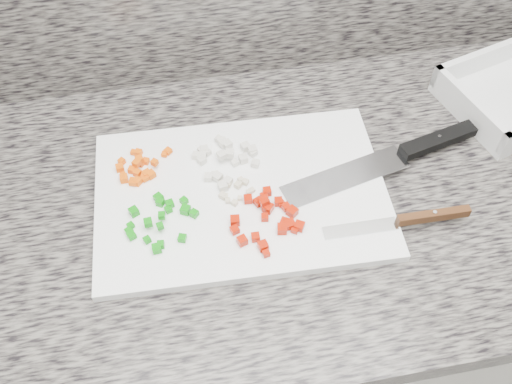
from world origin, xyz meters
TOP-DOWN VIEW (x-y plane):
  - cabinet at (0.00, 1.44)m, footprint 3.92×0.62m
  - countertop at (0.00, 1.44)m, footprint 3.96×0.64m
  - cutting_board at (-0.10, 1.44)m, footprint 0.47×0.32m
  - carrot_pile at (-0.25, 1.51)m, footprint 0.09×0.08m
  - onion_pile at (-0.11, 1.51)m, footprint 0.11×0.12m
  - green_pepper_pile at (-0.23, 1.41)m, footprint 0.11×0.11m
  - red_pepper_pile at (-0.06, 1.38)m, footprint 0.11×0.12m
  - garlic_pile at (-0.11, 1.45)m, footprint 0.06×0.06m
  - chef_knife at (0.19, 1.47)m, footprint 0.35×0.12m
  - paring_knife at (0.15, 1.34)m, footprint 0.23×0.02m

SIDE VIEW (x-z plane):
  - cabinet at x=0.00m, z-range 0.00..0.86m
  - countertop at x=0.00m, z-range 0.86..0.90m
  - cutting_board at x=-0.10m, z-range 0.90..0.92m
  - garlic_pile at x=-0.11m, z-range 0.91..0.92m
  - chef_knife at x=0.19m, z-range 0.91..0.93m
  - paring_knife at x=0.15m, z-range 0.91..0.93m
  - carrot_pile at x=-0.25m, z-range 0.91..0.93m
  - green_pepper_pile at x=-0.23m, z-range 0.91..0.93m
  - red_pepper_pile at x=-0.06m, z-range 0.91..0.93m
  - onion_pile at x=-0.11m, z-range 0.91..0.93m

